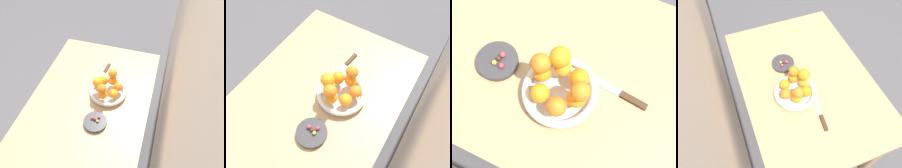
% 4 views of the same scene
% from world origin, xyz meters
% --- Properties ---
extents(ground_plane, '(6.00, 6.00, 0.00)m').
position_xyz_m(ground_plane, '(0.00, 0.00, 0.00)').
color(ground_plane, '#4C4C51').
extents(wall_back, '(4.00, 0.05, 2.50)m').
position_xyz_m(wall_back, '(0.00, 0.52, 1.25)').
color(wall_back, beige).
rests_on(wall_back, ground_plane).
extents(dining_table, '(1.10, 0.76, 0.74)m').
position_xyz_m(dining_table, '(0.00, 0.00, 0.65)').
color(dining_table, tan).
rests_on(dining_table, ground_plane).
extents(fruit_bowl, '(0.24, 0.24, 0.04)m').
position_xyz_m(fruit_bowl, '(-0.08, 0.10, 0.76)').
color(fruit_bowl, silver).
rests_on(fruit_bowl, dining_table).
extents(candy_dish, '(0.14, 0.14, 0.02)m').
position_xyz_m(candy_dish, '(0.15, 0.09, 0.75)').
color(candy_dish, '#333338').
rests_on(candy_dish, dining_table).
extents(orange_0, '(0.06, 0.06, 0.06)m').
position_xyz_m(orange_0, '(-0.14, 0.11, 0.81)').
color(orange_0, orange).
rests_on(orange_0, fruit_bowl).
extents(orange_1, '(0.06, 0.06, 0.06)m').
position_xyz_m(orange_1, '(-0.12, 0.05, 0.81)').
color(orange_1, orange).
rests_on(orange_1, fruit_bowl).
extents(orange_2, '(0.06, 0.06, 0.06)m').
position_xyz_m(orange_2, '(-0.06, 0.04, 0.81)').
color(orange_2, orange).
rests_on(orange_2, fruit_bowl).
extents(orange_3, '(0.06, 0.06, 0.06)m').
position_xyz_m(orange_3, '(-0.01, 0.08, 0.81)').
color(orange_3, orange).
rests_on(orange_3, fruit_bowl).
extents(orange_4, '(0.06, 0.06, 0.06)m').
position_xyz_m(orange_4, '(-0.04, 0.15, 0.81)').
color(orange_4, orange).
rests_on(orange_4, fruit_bowl).
extents(orange_5, '(0.06, 0.06, 0.06)m').
position_xyz_m(orange_5, '(-0.10, 0.16, 0.81)').
color(orange_5, orange).
rests_on(orange_5, fruit_bowl).
extents(orange_6, '(0.06, 0.06, 0.06)m').
position_xyz_m(orange_6, '(-0.01, 0.08, 0.87)').
color(orange_6, orange).
rests_on(orange_6, orange_3).
extents(orange_7, '(0.06, 0.06, 0.06)m').
position_xyz_m(orange_7, '(-0.15, 0.11, 0.87)').
color(orange_7, orange).
rests_on(orange_7, orange_0).
extents(orange_8, '(0.06, 0.06, 0.06)m').
position_xyz_m(orange_8, '(-0.05, 0.04, 0.87)').
color(orange_8, orange).
rests_on(orange_8, orange_2).
extents(candy_ball_0, '(0.02, 0.02, 0.02)m').
position_xyz_m(candy_ball_0, '(0.14, 0.07, 0.77)').
color(candy_ball_0, '#C6384C').
rests_on(candy_ball_0, candy_dish).
extents(candy_ball_1, '(0.02, 0.02, 0.02)m').
position_xyz_m(candy_ball_1, '(0.13, 0.10, 0.77)').
color(candy_ball_1, '#C6384C').
rests_on(candy_ball_1, candy_dish).
extents(candy_ball_2, '(0.02, 0.02, 0.02)m').
position_xyz_m(candy_ball_2, '(0.15, 0.09, 0.77)').
color(candy_ball_2, '#472819').
rests_on(candy_ball_2, candy_dish).
extents(candy_ball_3, '(0.02, 0.02, 0.02)m').
position_xyz_m(candy_ball_3, '(0.15, 0.10, 0.77)').
color(candy_ball_3, gold).
rests_on(candy_ball_3, candy_dish).
extents(knife, '(0.26, 0.05, 0.01)m').
position_xyz_m(knife, '(-0.24, 0.02, 0.75)').
color(knife, '#3F2819').
rests_on(knife, dining_table).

